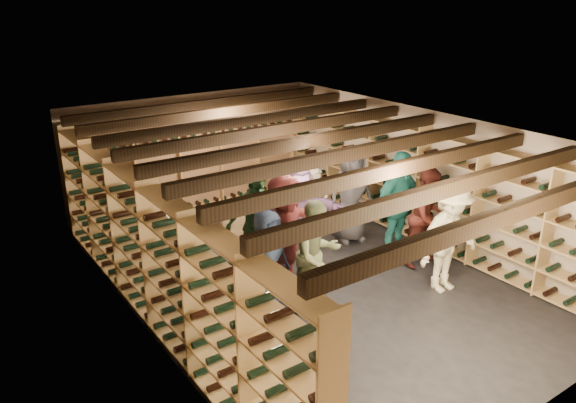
# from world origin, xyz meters

# --- Properties ---
(ground) EXTENTS (8.00, 8.00, 0.00)m
(ground) POSITION_xyz_m (0.00, 0.00, 0.00)
(ground) COLOR black
(ground) RESTS_ON ground
(walls) EXTENTS (5.52, 8.02, 2.40)m
(walls) POSITION_xyz_m (0.00, 0.00, 1.20)
(walls) COLOR tan
(walls) RESTS_ON ground
(ceiling) EXTENTS (5.50, 8.00, 0.01)m
(ceiling) POSITION_xyz_m (0.00, 0.00, 2.40)
(ceiling) COLOR beige
(ceiling) RESTS_ON walls
(ceiling_joists) EXTENTS (5.40, 7.12, 0.18)m
(ceiling_joists) POSITION_xyz_m (0.00, 0.00, 2.26)
(ceiling_joists) COLOR black
(ceiling_joists) RESTS_ON ground
(wine_rack_left) EXTENTS (0.32, 7.50, 2.15)m
(wine_rack_left) POSITION_xyz_m (-2.57, 0.00, 1.08)
(wine_rack_left) COLOR tan
(wine_rack_left) RESTS_ON ground
(wine_rack_right) EXTENTS (0.32, 7.50, 2.15)m
(wine_rack_right) POSITION_xyz_m (2.57, 0.00, 1.08)
(wine_rack_right) COLOR tan
(wine_rack_right) RESTS_ON ground
(wine_rack_back) EXTENTS (4.70, 0.30, 2.15)m
(wine_rack_back) POSITION_xyz_m (0.00, 3.83, 1.07)
(wine_rack_back) COLOR tan
(wine_rack_back) RESTS_ON ground
(crate_stack_left) EXTENTS (0.50, 0.34, 0.68)m
(crate_stack_left) POSITION_xyz_m (-1.35, 1.77, 0.34)
(crate_stack_left) COLOR tan
(crate_stack_left) RESTS_ON ground
(crate_stack_right) EXTENTS (0.58, 0.48, 0.51)m
(crate_stack_right) POSITION_xyz_m (-0.22, 1.99, 0.26)
(crate_stack_right) COLOR tan
(crate_stack_right) RESTS_ON ground
(crate_loose) EXTENTS (0.57, 0.46, 0.17)m
(crate_loose) POSITION_xyz_m (1.60, 1.30, 0.09)
(crate_loose) COLOR tan
(crate_loose) RESTS_ON ground
(person_0) EXTENTS (0.81, 0.58, 1.55)m
(person_0) POSITION_xyz_m (-1.95, -1.37, 0.78)
(person_0) COLOR black
(person_0) RESTS_ON ground
(person_2) EXTENTS (0.81, 0.63, 1.66)m
(person_2) POSITION_xyz_m (-0.47, -0.85, 0.83)
(person_2) COLOR #55603C
(person_2) RESTS_ON ground
(person_3) EXTENTS (1.16, 0.70, 1.76)m
(person_3) POSITION_xyz_m (1.47, -1.59, 0.88)
(person_3) COLOR beige
(person_3) RESTS_ON ground
(person_4) EXTENTS (1.15, 0.56, 1.90)m
(person_4) POSITION_xyz_m (1.69, -0.30, 0.95)
(person_4) COLOR #21756E
(person_4) RESTS_ON ground
(person_5) EXTENTS (1.81, 1.02, 1.86)m
(person_5) POSITION_xyz_m (-0.51, -0.09, 0.93)
(person_5) COLOR maroon
(person_5) RESTS_ON ground
(person_6) EXTENTS (0.79, 0.58, 1.48)m
(person_6) POSITION_xyz_m (-0.99, -0.35, 0.74)
(person_6) COLOR #202D47
(person_6) RESTS_ON ground
(person_7) EXTENTS (0.56, 0.39, 1.48)m
(person_7) POSITION_xyz_m (0.83, 0.86, 0.74)
(person_7) COLOR gray
(person_7) RESTS_ON ground
(person_8) EXTENTS (0.87, 0.70, 1.70)m
(person_8) POSITION_xyz_m (1.91, -0.80, 0.85)
(person_8) COLOR #4E1D17
(person_8) RESTS_ON ground
(person_9) EXTENTS (1.04, 0.61, 1.61)m
(person_9) POSITION_xyz_m (-2.03, 1.30, 0.80)
(person_9) COLOR #B4B3A5
(person_9) RESTS_ON ground
(person_10) EXTENTS (1.09, 0.47, 1.84)m
(person_10) POSITION_xyz_m (-0.69, 0.43, 0.92)
(person_10) COLOR #254D2C
(person_10) RESTS_ON ground
(person_11) EXTENTS (1.68, 0.90, 1.73)m
(person_11) POSITION_xyz_m (0.18, 0.51, 0.87)
(person_11) COLOR #6D4C7C
(person_11) RESTS_ON ground
(person_12) EXTENTS (0.98, 0.74, 1.81)m
(person_12) POSITION_xyz_m (1.49, 0.68, 0.91)
(person_12) COLOR #37363B
(person_12) RESTS_ON ground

